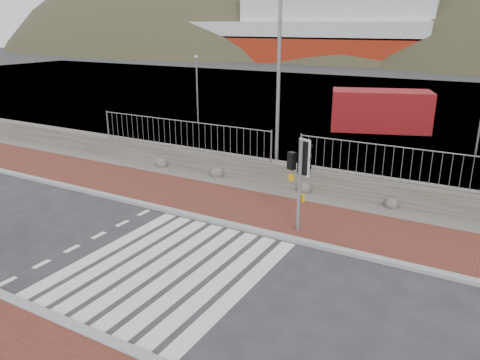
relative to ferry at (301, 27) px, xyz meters
The scene contains 14 objects.
ground 72.44m from the ferry, 70.05° to the right, with size 220.00×220.00×0.00m, color #28282B.
sidewalk_far 68.23m from the ferry, 68.75° to the right, with size 40.00×3.00×0.08m, color brown.
kerb_near 75.25m from the ferry, 70.83° to the right, with size 40.00×0.25×0.12m, color gray.
kerb_far 69.63m from the ferry, 69.20° to the right, with size 40.00×0.25×0.12m, color gray.
zebra_crossing 72.43m from the ferry, 70.05° to the right, with size 4.62×5.60×0.01m.
gravel_strip 66.38m from the ferry, 68.13° to the right, with size 40.00×1.50×0.06m, color #59544C.
stone_wall 65.61m from the ferry, 67.86° to the right, with size 40.00×0.60×0.90m, color #4E4940.
railing 65.66m from the ferry, 67.91° to the right, with size 18.07×0.07×1.22m.
quay 47.29m from the ferry, 58.36° to the right, with size 120.00×40.00×0.50m, color #4C4C4F.
water 25.72m from the ferry, 11.47° to the right, with size 220.00×50.00×0.05m, color #3F4C54.
ferry is the anchor object (origin of this frame).
traffic_signal_far 69.68m from the ferry, 67.48° to the right, with size 0.71×0.45×2.88m.
streetlight 64.44m from the ferry, 68.16° to the right, with size 1.73×0.34×8.14m.
shipping_container 55.05m from the ferry, 62.60° to the right, with size 5.53×2.30×2.30m, color maroon.
Camera 1 is at (6.84, -8.37, 5.95)m, focal length 35.00 mm.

